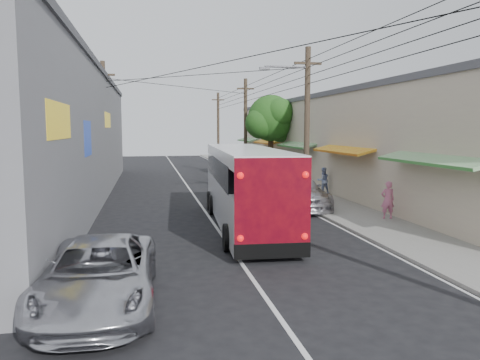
# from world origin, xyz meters

# --- Properties ---
(ground) EXTENTS (120.00, 120.00, 0.00)m
(ground) POSITION_xyz_m (0.00, 0.00, 0.00)
(ground) COLOR black
(ground) RESTS_ON ground
(sidewalk) EXTENTS (3.00, 80.00, 0.12)m
(sidewalk) POSITION_xyz_m (6.50, 20.00, 0.06)
(sidewalk) COLOR slate
(sidewalk) RESTS_ON ground
(building_right) EXTENTS (7.09, 40.00, 6.25)m
(building_right) POSITION_xyz_m (10.99, 22.00, 3.15)
(building_right) COLOR #B9A893
(building_right) RESTS_ON ground
(building_left) EXTENTS (7.20, 36.00, 7.25)m
(building_left) POSITION_xyz_m (-8.50, 18.00, 3.65)
(building_left) COLOR slate
(building_left) RESTS_ON ground
(utility_poles) EXTENTS (11.80, 45.28, 8.00)m
(utility_poles) POSITION_xyz_m (3.13, 20.33, 4.13)
(utility_poles) COLOR #473828
(utility_poles) RESTS_ON ground
(street_tree) EXTENTS (4.40, 4.00, 6.60)m
(street_tree) POSITION_xyz_m (6.87, 26.02, 4.67)
(street_tree) COLOR #3F2B19
(street_tree) RESTS_ON ground
(coach_bus) EXTENTS (3.08, 11.22, 3.20)m
(coach_bus) POSITION_xyz_m (1.21, 9.09, 1.66)
(coach_bus) COLOR white
(coach_bus) RESTS_ON ground
(jeepney) EXTENTS (2.60, 5.41, 1.49)m
(jeepney) POSITION_xyz_m (-3.80, 1.09, 0.74)
(jeepney) COLOR silver
(jeepney) RESTS_ON ground
(parked_suv) EXTENTS (2.39, 5.88, 1.71)m
(parked_suv) POSITION_xyz_m (4.60, 13.00, 0.85)
(parked_suv) COLOR #A9A8B0
(parked_suv) RESTS_ON ground
(parked_car_mid) EXTENTS (2.01, 3.97, 1.30)m
(parked_car_mid) POSITION_xyz_m (3.80, 20.15, 0.65)
(parked_car_mid) COLOR #29292E
(parked_car_mid) RESTS_ON ground
(parked_car_far) EXTENTS (1.68, 4.01, 1.29)m
(parked_car_far) POSITION_xyz_m (4.20, 28.15, 0.65)
(parked_car_far) COLOR black
(parked_car_far) RESTS_ON ground
(pedestrian_near) EXTENTS (0.64, 0.47, 1.62)m
(pedestrian_near) POSITION_xyz_m (7.44, 8.81, 0.93)
(pedestrian_near) COLOR #CC6C90
(pedestrian_near) RESTS_ON sidewalk
(pedestrian_far) EXTENTS (0.80, 0.64, 1.56)m
(pedestrian_far) POSITION_xyz_m (7.60, 16.80, 0.90)
(pedestrian_far) COLOR #899AC7
(pedestrian_far) RESTS_ON sidewalk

